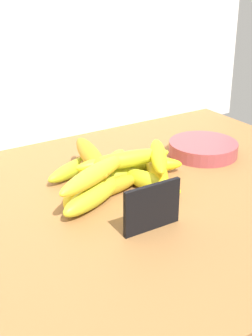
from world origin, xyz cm
name	(u,v)px	position (x,y,z in cm)	size (l,w,h in cm)	color
counter_top	(118,210)	(0.00, 0.00, 1.50)	(110.00, 76.00, 3.00)	olive
back_wall	(26,9)	(0.00, 39.00, 35.00)	(130.00, 2.00, 70.00)	silver
chalkboard_sign	(152,209)	(0.08, -10.84, 6.86)	(11.00, 1.80, 8.40)	black
fruit_bowl	(203,148)	(29.54, 10.02, 4.59)	(16.04, 16.04, 3.17)	#9C4249
banana_0	(76,167)	(-0.66, 15.92, 4.69)	(16.69, 3.38, 3.38)	#B1C527
banana_1	(88,173)	(0.12, 12.05, 4.68)	(17.43, 3.36, 3.36)	#AB7B20
banana_2	(137,165)	(10.71, 9.86, 4.90)	(19.53, 3.81, 3.81)	yellow
banana_3	(80,189)	(-5.14, 5.74, 5.10)	(16.05, 4.19, 4.19)	yellow
banana_4	(149,181)	(8.26, 1.72, 4.81)	(15.10, 3.62, 3.62)	gold
banana_5	(157,172)	(11.90, 4.10, 5.10)	(16.24, 4.19, 4.19)	yellow
banana_6	(106,188)	(-0.45, 3.92, 4.67)	(15.52, 3.34, 3.34)	#B2931F
banana_7	(93,196)	(-4.36, 1.84, 5.06)	(17.06, 4.12, 4.12)	gold
banana_8	(113,166)	(5.89, 11.53, 5.03)	(16.85, 4.06, 4.06)	yellow
banana_9	(115,175)	(3.84, 7.52, 4.97)	(20.57, 3.93, 3.93)	#ADB82B
banana_10	(124,160)	(5.17, 6.17, 8.57)	(20.41, 3.28, 3.28)	gold
banana_11	(158,156)	(11.90, 3.75, 8.82)	(17.03, 3.26, 3.26)	yellow
banana_12	(94,175)	(-3.58, 2.69, 8.85)	(19.79, 3.46, 3.46)	yellow
banana_13	(91,157)	(0.83, 11.76, 8.30)	(20.80, 3.87, 3.87)	#C38D1B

